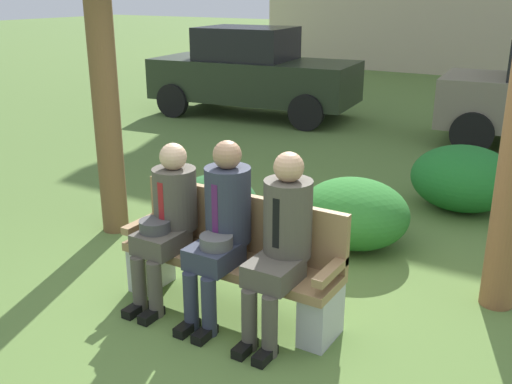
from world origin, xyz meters
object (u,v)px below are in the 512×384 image
(seated_man_middle, at_px, (222,223))
(seated_man_left, at_px, (168,216))
(park_bench, at_px, (233,258))
(shrub_near_bench, at_px, (217,201))
(shrub_far_lawn, at_px, (464,178))
(seated_man_right, at_px, (282,238))
(shrub_mid_lawn, at_px, (354,213))
(parked_car_near, at_px, (252,73))

(seated_man_middle, bearing_deg, seated_man_left, -179.02)
(park_bench, distance_m, shrub_near_bench, 1.70)
(seated_man_left, xyz_separation_m, seated_man_middle, (0.50, 0.01, 0.04))
(shrub_far_lawn, bearing_deg, seated_man_middle, -107.18)
(seated_man_right, xyz_separation_m, shrub_mid_lawn, (-0.14, 1.71, -0.41))
(seated_man_right, xyz_separation_m, shrub_far_lawn, (0.52, 3.27, -0.38))
(shrub_near_bench, bearing_deg, parked_car_near, 117.85)
(seated_man_right, height_order, shrub_near_bench, seated_man_right)
(seated_man_middle, distance_m, shrub_far_lawn, 3.45)
(park_bench, relative_size, shrub_near_bench, 2.03)
(park_bench, distance_m, seated_man_right, 0.60)
(seated_man_right, height_order, shrub_far_lawn, seated_man_right)
(shrub_near_bench, xyz_separation_m, shrub_mid_lawn, (1.41, 0.27, 0.06))
(park_bench, height_order, seated_man_right, seated_man_right)
(shrub_mid_lawn, distance_m, shrub_far_lawn, 1.70)
(seated_man_left, bearing_deg, shrub_mid_lawn, 63.68)
(shrub_mid_lawn, distance_m, parked_car_near, 6.27)
(seated_man_middle, relative_size, shrub_mid_lawn, 1.27)
(park_bench, xyz_separation_m, seated_man_right, (0.49, -0.12, 0.33))
(seated_man_middle, height_order, shrub_far_lawn, seated_man_middle)
(seated_man_right, xyz_separation_m, shrub_near_bench, (-1.56, 1.44, -0.47))
(seated_man_right, distance_m, shrub_near_bench, 2.17)
(seated_man_right, bearing_deg, shrub_near_bench, 137.22)
(park_bench, height_order, shrub_far_lawn, park_bench)
(shrub_mid_lawn, bearing_deg, seated_man_middle, -101.61)
(seated_man_left, height_order, shrub_far_lawn, seated_man_left)
(seated_man_middle, height_order, seated_man_right, seated_man_middle)
(park_bench, bearing_deg, shrub_far_lawn, 72.31)
(shrub_near_bench, bearing_deg, seated_man_right, -42.78)
(park_bench, bearing_deg, shrub_near_bench, 128.99)
(parked_car_near, bearing_deg, seated_man_left, -63.60)
(shrub_mid_lawn, xyz_separation_m, shrub_far_lawn, (0.66, 1.56, 0.03))
(seated_man_left, distance_m, parked_car_near, 7.23)
(seated_man_right, xyz_separation_m, parked_car_near, (-4.21, 6.46, 0.09))
(seated_man_right, bearing_deg, seated_man_middle, -179.48)
(shrub_far_lawn, bearing_deg, park_bench, -107.69)
(seated_man_middle, xyz_separation_m, shrub_mid_lawn, (0.35, 1.71, -0.41))
(seated_man_left, bearing_deg, shrub_near_bench, 111.09)
(seated_man_left, height_order, seated_man_middle, seated_man_middle)
(seated_man_right, relative_size, shrub_near_bench, 1.54)
(seated_man_left, height_order, shrub_near_bench, seated_man_left)
(seated_man_left, distance_m, seated_man_right, 1.00)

